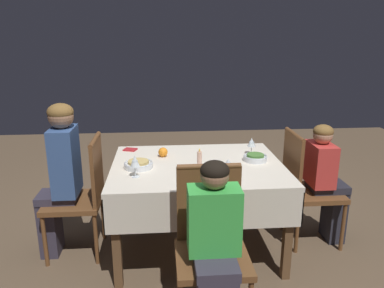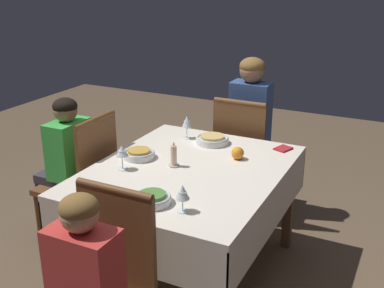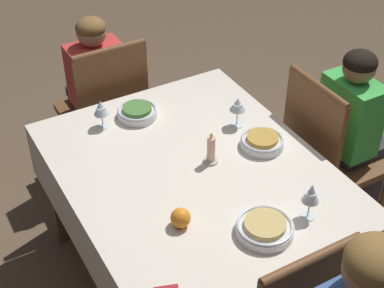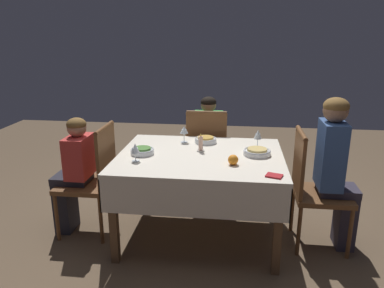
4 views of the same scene
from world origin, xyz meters
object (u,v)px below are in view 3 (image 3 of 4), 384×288
object	(u,v)px
dining_table	(194,184)
candle_centerpiece	(211,151)
chair_north	(327,151)
chair_west	(107,109)
wine_glass_east	(311,194)
person_child_red	(94,88)
orange_fruit	(181,218)
bowl_west	(137,112)
person_child_green	(355,132)
wine_glass_west	(101,109)
bowl_north	(262,141)
bowl_east	(265,228)
wine_glass_north	(238,105)

from	to	relation	value
dining_table	candle_centerpiece	world-z (taller)	candle_centerpiece
chair_north	chair_west	distance (m)	1.23
wine_glass_east	chair_north	bearing A→B (deg)	131.82
person_child_red	orange_fruit	bearing A→B (deg)	82.82
person_child_red	bowl_west	distance (m)	0.65
person_child_green	wine_glass_west	world-z (taller)	person_child_green
bowl_north	dining_table	bearing A→B (deg)	-92.19
chair_west	candle_centerpiece	xyz separation A→B (m)	(0.91, 0.13, 0.27)
dining_table	wine_glass_east	size ratio (longest dim) A/B	8.20
candle_centerpiece	bowl_east	bearing A→B (deg)	-5.25
bowl_east	orange_fruit	world-z (taller)	orange_fruit
wine_glass_east	orange_fruit	bearing A→B (deg)	-113.86
person_child_red	wine_glass_east	world-z (taller)	person_child_red
person_child_red	wine_glass_west	world-z (taller)	person_child_red
dining_table	wine_glass_west	size ratio (longest dim) A/B	9.42
chair_west	person_child_green	xyz separation A→B (m)	(0.91, 1.00, 0.06)
chair_west	orange_fruit	world-z (taller)	chair_west
person_child_green	wine_glass_north	world-z (taller)	person_child_green
chair_west	bowl_west	size ratio (longest dim) A/B	5.02
chair_west	wine_glass_west	world-z (taller)	chair_west
dining_table	wine_glass_east	distance (m)	0.58
candle_centerpiece	person_child_green	bearing A→B (deg)	90.01
chair_west	wine_glass_east	xyz separation A→B (m)	(1.40, 0.29, 0.33)
bowl_north	wine_glass_west	size ratio (longest dim) A/B	1.37
dining_table	person_child_green	bearing A→B (deg)	90.40
dining_table	wine_glass_north	world-z (taller)	wine_glass_north
chair_west	wine_glass_north	size ratio (longest dim) A/B	6.49
dining_table	orange_fruit	xyz separation A→B (m)	(0.27, -0.21, 0.13)
person_child_green	wine_glass_east	distance (m)	0.90
chair_north	bowl_east	distance (m)	0.91
bowl_east	candle_centerpiece	world-z (taller)	candle_centerpiece
bowl_west	wine_glass_north	bearing A→B (deg)	52.30
chair_west	orange_fruit	xyz separation A→B (m)	(1.19, -0.17, 0.25)
bowl_east	wine_glass_north	size ratio (longest dim) A/B	1.49
orange_fruit	bowl_east	bearing A→B (deg)	53.48
chair_north	bowl_north	distance (m)	0.50
chair_west	candle_centerpiece	bearing A→B (deg)	98.14
bowl_east	wine_glass_north	xyz separation A→B (m)	(-0.65, 0.29, 0.08)
orange_fruit	person_child_red	bearing A→B (deg)	172.82
wine_glass_east	person_child_green	bearing A→B (deg)	124.08
bowl_north	chair_north	bearing A→B (deg)	92.64
wine_glass_east	bowl_west	xyz separation A→B (m)	(-0.96, -0.29, -0.09)
bowl_east	bowl_west	distance (m)	0.95
candle_centerpiece	wine_glass_west	bearing A→B (deg)	-147.17
bowl_east	wine_glass_north	bearing A→B (deg)	155.61
dining_table	person_child_green	world-z (taller)	person_child_green
wine_glass_east	wine_glass_north	xyz separation A→B (m)	(-0.66, 0.09, -0.01)
bowl_west	candle_centerpiece	bearing A→B (deg)	15.65
wine_glass_east	bowl_west	bearing A→B (deg)	-163.14
candle_centerpiece	orange_fruit	world-z (taller)	candle_centerpiece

